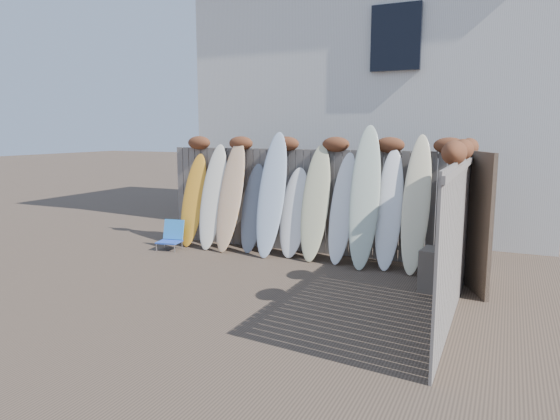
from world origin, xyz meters
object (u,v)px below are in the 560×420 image
at_px(wooden_crate, 440,271).
at_px(lattice_panel, 473,220).
at_px(surfboard_0, 193,200).
at_px(beach_chair, 172,236).

bearing_deg(wooden_crate, lattice_panel, 48.86).
height_order(wooden_crate, lattice_panel, lattice_panel).
relative_size(wooden_crate, surfboard_0, 0.32).
relative_size(beach_chair, lattice_panel, 0.28).
relative_size(beach_chair, wooden_crate, 0.90).
distance_m(wooden_crate, lattice_panel, 0.92).
xyz_separation_m(lattice_panel, surfboard_0, (-5.44, 0.67, -0.09)).
distance_m(beach_chair, surfboard_0, 0.87).
bearing_deg(lattice_panel, beach_chair, 155.13).
distance_m(lattice_panel, surfboard_0, 5.48).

